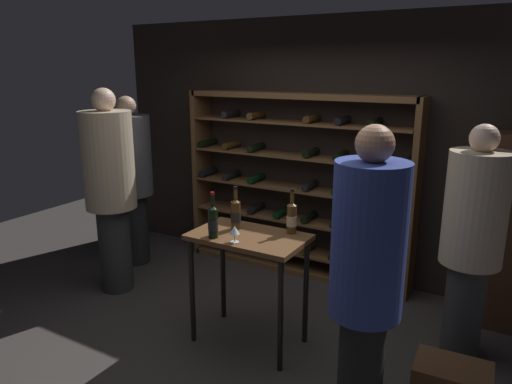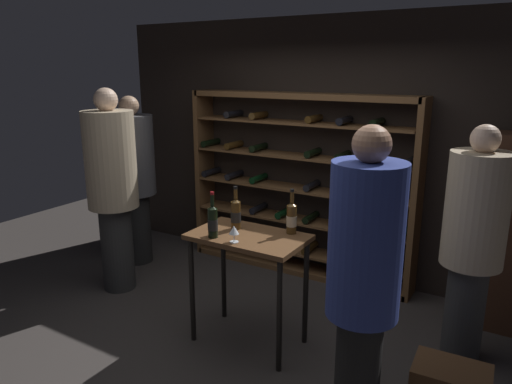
{
  "view_description": "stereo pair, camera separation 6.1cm",
  "coord_description": "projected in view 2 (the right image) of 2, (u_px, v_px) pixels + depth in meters",
  "views": [
    {
      "loc": [
        1.86,
        -2.97,
        2.26
      ],
      "look_at": [
        0.0,
        0.23,
        1.28
      ],
      "focal_mm": 33.34,
      "sensor_mm": 36.0,
      "label": 1
    },
    {
      "loc": [
        1.91,
        -2.93,
        2.26
      ],
      "look_at": [
        0.0,
        0.23,
        1.28
      ],
      "focal_mm": 33.34,
      "sensor_mm": 36.0,
      "label": 2
    }
  ],
  "objects": [
    {
      "name": "back_wall",
      "position": [
        333.0,
        150.0,
        5.13
      ],
      "size": [
        5.48,
        0.1,
        2.78
      ],
      "primitive_type": "cube",
      "color": "black",
      "rests_on": "ground"
    },
    {
      "name": "wine_glass_stemmed_right",
      "position": [
        235.0,
        231.0,
        3.62
      ],
      "size": [
        0.08,
        0.08,
        0.13
      ],
      "color": "silver",
      "rests_on": "tasting_table"
    },
    {
      "name": "display_cabinet",
      "position": [
        508.0,
        234.0,
        4.09
      ],
      "size": [
        0.44,
        0.36,
        1.73
      ],
      "primitive_type": "cube",
      "color": "#4C2D1E",
      "rests_on": "ground"
    },
    {
      "name": "person_guest_plum_blouse",
      "position": [
        112.0,
        183.0,
        4.74
      ],
      "size": [
        0.5,
        0.5,
        2.07
      ],
      "rotation": [
        0.0,
        0.0,
        -2.14
      ],
      "color": "#2E2E2E",
      "rests_on": "ground"
    },
    {
      "name": "wine_bottle_black_capsule",
      "position": [
        236.0,
        214.0,
        3.92
      ],
      "size": [
        0.08,
        0.08,
        0.36
      ],
      "color": "#4C3314",
      "rests_on": "tasting_table"
    },
    {
      "name": "person_guest_blue_shirt",
      "position": [
        473.0,
        236.0,
        3.57
      ],
      "size": [
        0.45,
        0.46,
        1.87
      ],
      "rotation": [
        0.0,
        0.0,
        2.82
      ],
      "color": "#313131",
      "rests_on": "ground"
    },
    {
      "name": "tasting_table",
      "position": [
        248.0,
        251.0,
        3.84
      ],
      "size": [
        0.93,
        0.56,
        0.96
      ],
      "color": "brown",
      "rests_on": "ground"
    },
    {
      "name": "wine_rack",
      "position": [
        299.0,
        187.0,
        5.21
      ],
      "size": [
        2.61,
        0.32,
        2.0
      ],
      "color": "brown",
      "rests_on": "ground"
    },
    {
      "name": "person_guest_khaki",
      "position": [
        363.0,
        276.0,
        2.74
      ],
      "size": [
        0.43,
        0.43,
        1.96
      ],
      "rotation": [
        0.0,
        0.0,
        -1.36
      ],
      "color": "black",
      "rests_on": "ground"
    },
    {
      "name": "person_bystander_dark_jacket",
      "position": [
        133.0,
        174.0,
        5.45
      ],
      "size": [
        0.5,
        0.5,
        1.95
      ],
      "rotation": [
        0.0,
        0.0,
        -2.19
      ],
      "color": "black",
      "rests_on": "ground"
    },
    {
      "name": "wine_bottle_green_slim",
      "position": [
        292.0,
        218.0,
        3.81
      ],
      "size": [
        0.08,
        0.08,
        0.37
      ],
      "color": "#4C3314",
      "rests_on": "tasting_table"
    },
    {
      "name": "wine_bottle_amber_reserve",
      "position": [
        213.0,
        221.0,
        3.72
      ],
      "size": [
        0.08,
        0.08,
        0.37
      ],
      "color": "black",
      "rests_on": "tasting_table"
    },
    {
      "name": "ground_plane",
      "position": [
        241.0,
        346.0,
        3.96
      ],
      "size": [
        9.69,
        9.69,
        0.0
      ],
      "primitive_type": "plane",
      "color": "#383330"
    }
  ]
}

